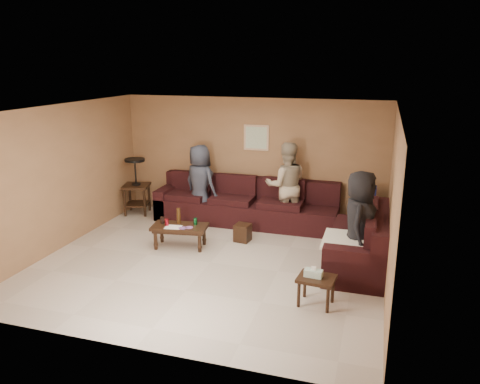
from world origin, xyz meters
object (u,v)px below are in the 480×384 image
Objects in this scene: person_left at (200,183)px; person_right at (359,223)px; coffee_table at (180,228)px; waste_bin at (243,233)px; side_table_right at (316,280)px; person_middle at (286,185)px; sectional_sofa at (279,220)px; end_table_left at (136,185)px.

person_right is (3.25, -1.63, 0.02)m from person_left.
waste_bin is (0.99, 0.60, -0.19)m from coffee_table.
person_middle is (-1.02, 2.94, 0.49)m from side_table_right.
coffee_table is 1.54m from person_left.
person_left is at bearing 134.57° from side_table_right.
waste_bin is at bearing 165.83° from person_left.
coffee_table is (-1.57, -1.03, 0.02)m from sectional_sofa.
person_left is at bearing -1.02° from end_table_left.
sectional_sofa is 2.85× the size of person_right.
end_table_left is 1.49m from person_left.
person_middle reaches higher than person_right.
end_table_left is at bearing -16.20° from person_middle.
end_table_left is at bearing 138.17° from coffee_table.
end_table_left is (-3.24, 0.46, 0.31)m from sectional_sofa.
sectional_sofa is at bearing 113.27° from side_table_right.
sectional_sofa is at bearing 33.39° from coffee_table.
person_right is at bearing -19.24° from end_table_left.
side_table_right is at bearing -27.55° from coffee_table.
waste_bin is 0.20× the size of person_right.
person_right is at bearing 175.88° from person_left.
side_table_right is at bearing 91.26° from person_middle.
side_table_right is (4.26, -2.85, -0.27)m from end_table_left.
end_table_left is 5.14m from side_table_right.
end_table_left is 0.71× the size of person_middle.
end_table_left is at bearing 161.36° from waste_bin.
person_left is 0.93× the size of person_middle.
sectional_sofa is 3.28m from end_table_left.
end_table_left is at bearing 171.94° from sectional_sofa.
waste_bin is (-1.61, 1.95, -0.20)m from side_table_right.
person_middle reaches higher than waste_bin.
person_middle reaches higher than coffee_table.
coffee_table is 1.17m from waste_bin.
side_table_right is (2.60, -1.35, 0.01)m from coffee_table.
side_table_right is 1.36m from person_right.
end_table_left is 3.76× the size of waste_bin.
end_table_left is (-1.67, 1.49, 0.29)m from coffee_table.
person_left is at bearing 97.11° from coffee_table.
person_middle reaches higher than end_table_left.
person_right is (1.50, -1.19, 0.49)m from sectional_sofa.
person_right is at bearing 112.65° from person_middle.
end_table_left reaches higher than side_table_right.
coffee_table is 0.65× the size of person_left.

